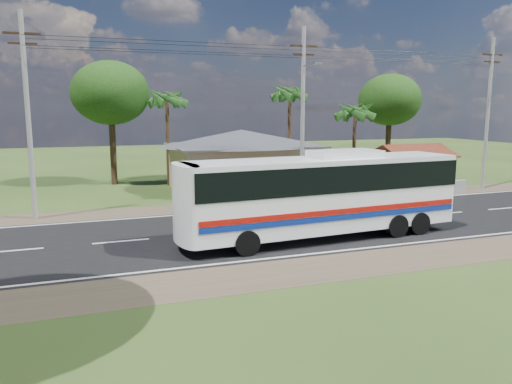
% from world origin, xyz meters
% --- Properties ---
extents(ground, '(120.00, 120.00, 0.00)m').
position_xyz_m(ground, '(0.00, 0.00, 0.00)').
color(ground, '#284017').
rests_on(ground, ground).
extents(road, '(120.00, 16.00, 0.03)m').
position_xyz_m(road, '(0.00, 0.00, 0.01)').
color(road, black).
rests_on(road, ground).
extents(house, '(12.40, 10.00, 5.00)m').
position_xyz_m(house, '(1.00, 13.00, 2.64)').
color(house, tan).
rests_on(house, ground).
extents(waiting_shed, '(5.20, 4.48, 3.35)m').
position_xyz_m(waiting_shed, '(13.00, 8.50, 2.73)').
color(waiting_shed, '#332212').
rests_on(waiting_shed, ground).
extents(concrete_barrier, '(7.00, 0.30, 0.90)m').
position_xyz_m(concrete_barrier, '(12.00, 5.60, 0.45)').
color(concrete_barrier, '#9E9E99').
rests_on(concrete_barrier, ground).
extents(utility_poles, '(32.80, 2.22, 11.00)m').
position_xyz_m(utility_poles, '(2.67, 6.49, 5.77)').
color(utility_poles, '#9E9E99').
rests_on(utility_poles, ground).
extents(palm_near, '(2.80, 2.80, 6.70)m').
position_xyz_m(palm_near, '(9.50, 11.00, 5.71)').
color(palm_near, '#47301E').
rests_on(palm_near, ground).
extents(palm_mid, '(2.80, 2.80, 8.20)m').
position_xyz_m(palm_mid, '(6.00, 15.50, 7.16)').
color(palm_mid, '#47301E').
rests_on(palm_mid, ground).
extents(palm_far, '(2.80, 2.80, 7.70)m').
position_xyz_m(palm_far, '(-4.00, 16.00, 6.68)').
color(palm_far, '#47301E').
rests_on(palm_far, ground).
extents(tree_behind_house, '(6.00, 6.00, 9.61)m').
position_xyz_m(tree_behind_house, '(-8.00, 18.00, 7.12)').
color(tree_behind_house, '#47301E').
rests_on(tree_behind_house, ground).
extents(tree_behind_shed, '(5.60, 5.60, 9.02)m').
position_xyz_m(tree_behind_shed, '(16.00, 16.00, 6.68)').
color(tree_behind_shed, '#47301E').
rests_on(tree_behind_shed, ground).
extents(coach_bus, '(13.26, 3.59, 4.07)m').
position_xyz_m(coach_bus, '(-0.04, -2.48, 2.33)').
color(coach_bus, white).
rests_on(coach_bus, ground).
extents(motorcycle, '(1.73, 1.04, 0.86)m').
position_xyz_m(motorcycle, '(3.17, 5.61, 0.43)').
color(motorcycle, black).
rests_on(motorcycle, ground).
extents(person, '(0.58, 0.43, 1.47)m').
position_xyz_m(person, '(7.67, 4.94, 0.74)').
color(person, '#1C449B').
rests_on(person, ground).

